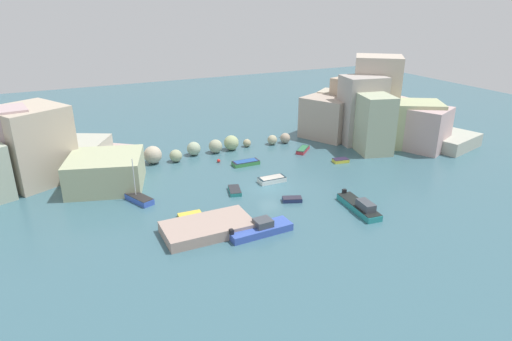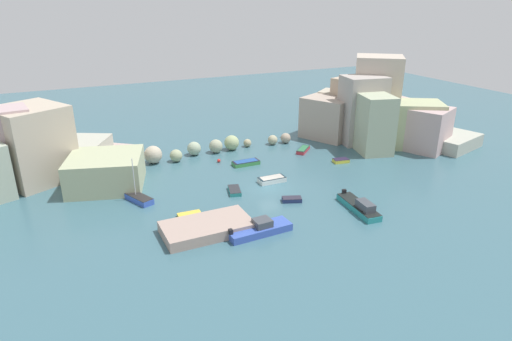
% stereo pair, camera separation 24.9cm
% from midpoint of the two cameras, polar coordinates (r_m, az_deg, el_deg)
% --- Properties ---
extents(cove_water, '(160.00, 160.00, 0.00)m').
position_cam_midpoint_polar(cove_water, '(55.35, 1.85, -2.28)').
color(cove_water, '#3A626F').
rests_on(cove_water, ground).
extents(cliff_headland_left, '(26.80, 20.49, 10.01)m').
position_cam_midpoint_polar(cliff_headland_left, '(61.98, -26.22, 1.55)').
color(cliff_headland_left, '#ACB38B').
rests_on(cliff_headland_left, ground).
extents(cliff_headland_right, '(24.20, 23.91, 13.40)m').
position_cam_midpoint_polar(cliff_headland_right, '(75.78, 15.27, 7.13)').
color(cliff_headland_right, '#B09D8E').
rests_on(cliff_headland_right, ground).
extents(rock_breakwater, '(29.26, 3.53, 2.56)m').
position_cam_midpoint_polar(rock_breakwater, '(66.76, -7.68, 2.73)').
color(rock_breakwater, '#A39D82').
rests_on(rock_breakwater, ground).
extents(stone_dock, '(8.99, 4.94, 1.11)m').
position_cam_midpoint_polar(stone_dock, '(45.34, -6.18, -7.32)').
color(stone_dock, tan).
rests_on(stone_dock, ground).
extents(channel_buoy, '(0.50, 0.50, 0.50)m').
position_cam_midpoint_polar(channel_buoy, '(64.04, -4.71, 1.28)').
color(channel_buoy, red).
rests_on(channel_buoy, cove_water).
extents(moored_boat_0, '(3.34, 5.35, 5.20)m').
position_cam_midpoint_polar(moored_boat_0, '(53.88, -15.11, -3.31)').
color(moored_boat_0, '#3757BB').
rests_on(moored_boat_0, cove_water).
extents(moored_boat_1, '(2.59, 1.42, 0.36)m').
position_cam_midpoint_polar(moored_boat_1, '(48.83, -8.41, -5.71)').
color(moored_boat_1, yellow).
rests_on(moored_boat_1, cove_water).
extents(moored_boat_2, '(6.72, 2.38, 1.49)m').
position_cam_midpoint_polar(moored_boat_2, '(44.94, 0.63, -7.54)').
color(moored_boat_2, '#3856B4').
rests_on(moored_boat_2, cove_water).
extents(moored_boat_3, '(2.07, 3.07, 0.49)m').
position_cam_midpoint_polar(moored_boat_3, '(54.11, -2.66, -2.60)').
color(moored_boat_3, teal).
rests_on(moored_boat_3, cove_water).
extents(moored_boat_4, '(3.85, 1.58, 0.60)m').
position_cam_midpoint_polar(moored_boat_4, '(62.87, -1.20, 1.02)').
color(moored_boat_4, '#3D8D47').
rests_on(moored_boat_4, cove_water).
extents(moored_boat_5, '(2.39, 1.65, 0.53)m').
position_cam_midpoint_polar(moored_boat_5, '(65.03, 11.00, 1.27)').
color(moored_boat_5, yellow).
rests_on(moored_boat_5, cove_water).
extents(moored_boat_6, '(3.43, 3.29, 0.55)m').
position_cam_midpoint_polar(moored_boat_6, '(68.74, 6.22, 2.69)').
color(moored_boat_6, '#BE2F38').
rests_on(moored_boat_6, cove_water).
extents(moored_boat_7, '(2.47, 6.86, 1.57)m').
position_cam_midpoint_polar(moored_boat_7, '(50.72, 13.38, -4.56)').
color(moored_boat_7, teal).
rests_on(moored_boat_7, cove_water).
extents(moored_boat_8, '(3.56, 1.65, 0.67)m').
position_cam_midpoint_polar(moored_boat_8, '(57.06, 2.19, -1.16)').
color(moored_boat_8, silver).
rests_on(moored_boat_8, cove_water).
extents(moored_boat_9, '(2.53, 1.91, 0.50)m').
position_cam_midpoint_polar(moored_boat_9, '(51.90, 4.78, -3.74)').
color(moored_boat_9, navy).
rests_on(moored_boat_9, cove_water).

